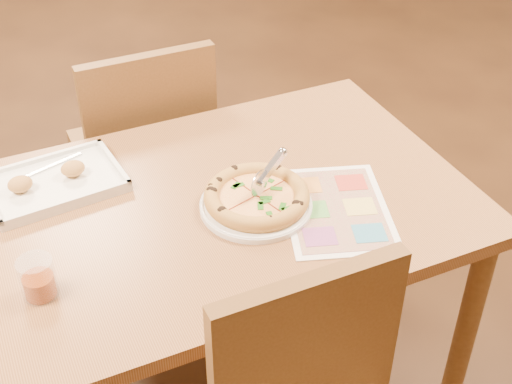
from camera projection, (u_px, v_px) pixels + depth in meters
name	position (u px, v px, depth m)	size (l,w,h in m)	color
dining_table	(214.00, 228.00, 1.85)	(1.30, 0.85, 0.72)	olive
chair_far	(146.00, 137.00, 2.33)	(0.42, 0.42, 0.47)	brown
plate	(256.00, 206.00, 1.78)	(0.28, 0.28, 0.02)	white
pizza	(257.00, 196.00, 1.77)	(0.27, 0.27, 0.04)	gold
pizza_cutter	(268.00, 172.00, 1.77)	(0.13, 0.08, 0.08)	silver
appetizer_tray	(54.00, 183.00, 1.84)	(0.36, 0.26, 0.06)	silver
glass_tumbler	(38.00, 280.00, 1.51)	(0.08, 0.08, 0.10)	#85310A
menu	(336.00, 209.00, 1.77)	(0.26, 0.36, 0.01)	white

